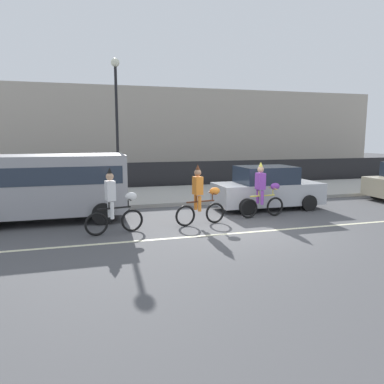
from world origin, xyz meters
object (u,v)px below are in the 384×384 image
(parade_cyclist_zebra, at_px, (115,205))
(parade_cyclist_orange, at_px, (201,199))
(parade_cyclist_purple, at_px, (263,193))
(parked_van_grey, at_px, (49,183))
(street_lamp_post, at_px, (116,107))
(parked_car_silver, at_px, (267,189))

(parade_cyclist_zebra, distance_m, parade_cyclist_orange, 2.72)
(parade_cyclist_zebra, relative_size, parade_cyclist_orange, 1.00)
(parade_cyclist_orange, height_order, parade_cyclist_purple, same)
(parade_cyclist_orange, relative_size, parked_van_grey, 0.38)
(parade_cyclist_zebra, relative_size, parked_van_grey, 0.38)
(parade_cyclist_zebra, relative_size, street_lamp_post, 0.33)
(parade_cyclist_purple, xyz_separation_m, parked_car_silver, (0.87, 1.34, -0.06))
(parade_cyclist_orange, bearing_deg, street_lamp_post, 110.21)
(parked_van_grey, relative_size, street_lamp_post, 0.85)
(parade_cyclist_orange, xyz_separation_m, parked_car_silver, (3.26, 1.81, -0.06))
(parade_cyclist_orange, bearing_deg, parked_van_grey, 157.61)
(parade_cyclist_zebra, bearing_deg, parked_car_silver, 19.73)
(parade_cyclist_orange, distance_m, parked_car_silver, 3.73)
(parade_cyclist_purple, distance_m, parked_car_silver, 1.60)
(parade_cyclist_purple, distance_m, street_lamp_post, 7.39)
(parade_cyclist_purple, xyz_separation_m, street_lamp_post, (-4.41, 5.03, 3.15))
(parade_cyclist_orange, height_order, parked_van_grey, parked_van_grey)
(parked_car_silver, relative_size, street_lamp_post, 0.70)
(parade_cyclist_purple, height_order, parked_car_silver, parade_cyclist_purple)
(parade_cyclist_zebra, relative_size, parked_car_silver, 0.47)
(parade_cyclist_purple, bearing_deg, parade_cyclist_orange, -169.06)
(parade_cyclist_zebra, height_order, parade_cyclist_orange, same)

